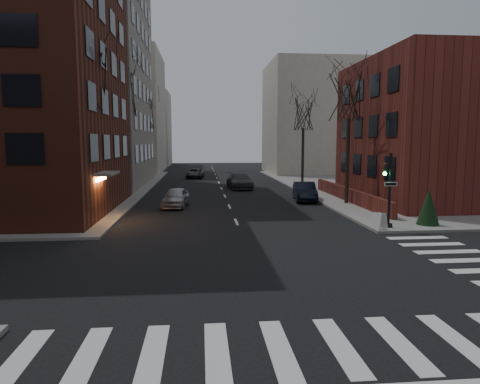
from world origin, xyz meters
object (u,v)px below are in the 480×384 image
Objects in this scene: tree_left_b at (123,93)px; tree_left_c at (144,114)px; parked_sedan at (305,192)px; car_lane_far at (195,173)px; streetlamp_near at (123,148)px; sandwich_board at (380,221)px; evergreen_shrub at (428,207)px; car_lane_gray at (240,181)px; traffic_signal at (388,195)px; streetlamp_far at (152,145)px; tree_left_a at (87,79)px; car_lane_silver at (176,197)px; tree_right_a at (349,96)px; tree_right_b at (303,114)px.

tree_left_c is (0.00, 14.00, -0.88)m from tree_left_b.
car_lane_far is (-8.99, 22.03, -0.13)m from parked_sedan.
streetlamp_near reaches higher than sandwich_board.
evergreen_shrub is at bearing -33.80° from streetlamp_near.
parked_sedan is at bearing -6.27° from streetlamp_near.
traffic_signal is at bearing -77.14° from car_lane_gray.
evergreen_shrub is at bearing -60.10° from streetlamp_far.
parked_sedan is 1.03× the size of car_lane_far.
parked_sedan is at bearing 73.47° from sandwich_board.
car_lane_silver is at bearing 40.19° from tree_left_a.
sandwich_board is at bearing -68.78° from car_lane_far.
tree_right_a is 8.10m from parked_sedan.
tree_right_b is 10.31× the size of sandwich_board.
streetlamp_far is at bearing 149.53° from tree_right_b.
evergreen_shrub reaches higher than sandwich_board.
car_lane_far is at bearing 69.92° from tree_left_b.
tree_left_c is 1.55× the size of streetlamp_near.
traffic_signal is 4.49× the size of sandwich_board.
traffic_signal is 21.71m from car_lane_gray.
streetlamp_near is at bearing -100.15° from car_lane_far.
tree_right_a is at bearing 12.80° from tree_left_a.
tree_right_b is at bearing 18.82° from tree_left_b.
car_lane_silver is (4.29, -23.87, -3.54)m from streetlamp_far.
tree_left_a is 26.00m from tree_left_c.
streetlamp_near is at bearing 146.20° from evergreen_shrub.
tree_right_a is 1.06× the size of tree_right_b.
traffic_signal is 1.54m from sandwich_board.
car_lane_gray is (-6.12, 20.80, -1.12)m from traffic_signal.
tree_right_a is at bearing -54.69° from streetlamp_far.
parked_sedan is (-1.74, 11.42, -1.16)m from traffic_signal.
car_lane_gray is at bearing -43.85° from tree_left_c.
streetlamp_near reaches higher than parked_sedan.
car_lane_silver is (4.89, -21.87, -7.33)m from tree_left_c.
car_lane_far is (1.12, 24.32, -0.09)m from car_lane_silver.
tree_right_b is at bearing 13.99° from car_lane_gray.
evergreen_shrub reaches higher than car_lane_silver.
parked_sedan is (15.00, -5.58, -8.16)m from tree_left_b.
car_lane_silver is 0.76× the size of car_lane_gray.
evergreen_shrub reaches higher than parked_sedan.
car_lane_silver is 4.62× the size of sandwich_board.
tree_left_a reaches higher than tree_right_b.
car_lane_gray is at bearing 37.89° from streetlamp_near.
streetlamp_near is at bearing 85.71° from tree_left_a.
tree_left_b reaches higher than streetlamp_far.
tree_right_b is at bearing 64.54° from sandwich_board.
car_lane_far is (6.01, 2.45, -7.41)m from tree_left_c.
streetlamp_near is 14.90m from parked_sedan.
car_lane_silver is at bearing -119.68° from car_lane_gray.
tree_left_b is (-16.74, 17.01, 7.00)m from traffic_signal.
tree_right_a is at bearing -59.97° from car_lane_far.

